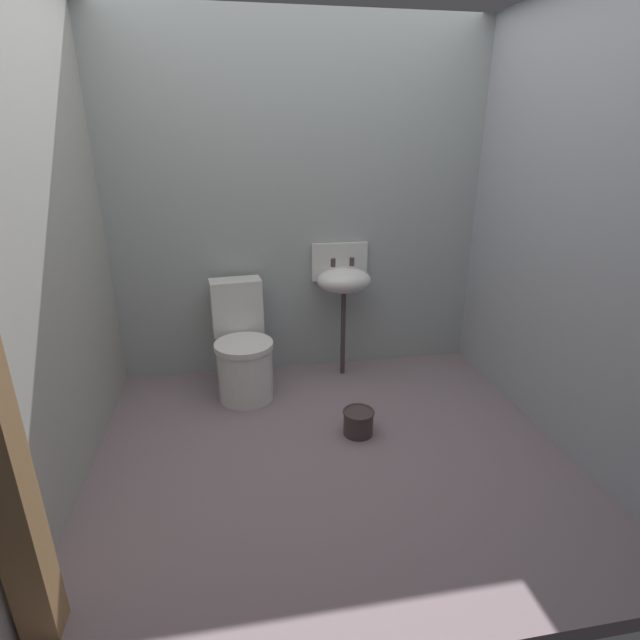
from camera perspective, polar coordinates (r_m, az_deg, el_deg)
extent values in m
cube|color=gray|center=(3.03, 0.93, -15.05)|extent=(3.09, 2.60, 0.08)
cube|color=#9DA6A5|center=(3.62, -2.47, 13.10)|extent=(3.09, 0.10, 2.50)
cube|color=#A3A39E|center=(2.72, -29.92, 7.71)|extent=(0.10, 2.40, 2.50)
cube|color=#9DA2A9|center=(3.17, 26.75, 9.78)|extent=(0.10, 2.40, 2.50)
cylinder|color=silver|center=(3.44, -8.72, -6.15)|extent=(0.42, 0.42, 0.38)
cylinder|color=silver|center=(3.35, -8.91, -2.95)|extent=(0.44, 0.44, 0.04)
cube|color=silver|center=(3.56, -9.73, 1.59)|extent=(0.38, 0.22, 0.40)
cylinder|color=#413334|center=(3.69, 2.71, -1.61)|extent=(0.04, 0.04, 0.66)
ellipsoid|color=silver|center=(3.55, 2.82, 4.67)|extent=(0.40, 0.32, 0.18)
cube|color=silver|center=(3.68, 2.29, 6.87)|extent=(0.42, 0.04, 0.28)
cylinder|color=#413334|center=(3.56, 1.54, 6.74)|extent=(0.04, 0.04, 0.06)
cylinder|color=#413334|center=(3.59, 3.75, 6.82)|extent=(0.04, 0.04, 0.06)
cylinder|color=#413334|center=(3.08, 4.50, -11.88)|extent=(0.18, 0.18, 0.15)
torus|color=#403531|center=(3.04, 4.54, -10.66)|extent=(0.20, 0.20, 0.02)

